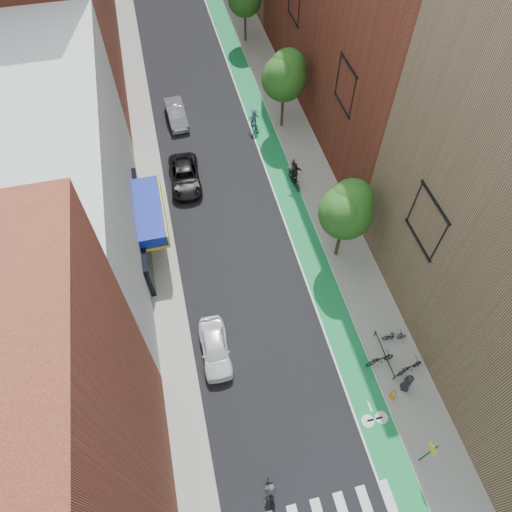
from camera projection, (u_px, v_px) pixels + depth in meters
ground at (299, 419)px, 24.86m from camera, size 160.00×160.00×0.00m
bike_lane at (258, 115)px, 40.13m from camera, size 2.00×68.00×0.01m
sidewalk_left at (144, 132)px, 38.71m from camera, size 2.00×68.00×0.15m
sidewalk_right at (285, 110)px, 40.41m from camera, size 3.00×68.00×0.15m
building_left_near_red at (29, 454)px, 16.29m from camera, size 8.00×10.00×16.00m
building_left_white at (56, 194)px, 26.42m from camera, size 8.00×20.00×12.00m
tree_near at (347, 209)px, 27.52m from camera, size 3.40×3.36×6.42m
tree_mid at (285, 75)px, 35.26m from camera, size 3.55×3.53×6.74m
sign_pole at (429, 453)px, 22.12m from camera, size 0.13×0.71×3.00m
parked_car_white at (215, 348)px, 26.53m from camera, size 1.72×4.06×1.37m
parked_car_black at (185, 176)px, 34.77m from camera, size 2.44×4.93×1.35m
parked_car_silver at (176, 114)px, 39.14m from camera, size 1.66×4.29×1.39m
cyclist_lead at (270, 492)px, 22.14m from camera, size 0.64×1.60×1.98m
cyclist_lane_near at (292, 171)px, 34.91m from camera, size 0.77×1.56×1.94m
cyclist_lane_mid at (295, 178)px, 34.46m from camera, size 1.12×1.88×2.18m
cyclist_lane_far at (254, 121)px, 38.37m from camera, size 1.10×1.89×1.97m
parked_bike_near at (380, 359)px, 26.20m from camera, size 1.84×0.80×0.94m
parked_bike_mid at (395, 336)px, 27.08m from camera, size 1.53×0.64×0.89m
parked_bike_far at (410, 367)px, 25.93m from camera, size 1.85×1.02×0.92m
pedestrian at (407, 383)px, 25.08m from camera, size 0.76×0.90×1.56m
fire_hydrant at (393, 395)px, 25.04m from camera, size 0.28×0.28×0.81m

